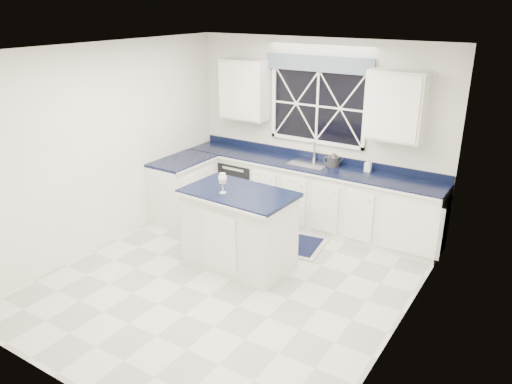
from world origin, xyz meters
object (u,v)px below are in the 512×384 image
Objects in this scene: dishwasher at (245,184)px; faucet at (314,151)px; island at (239,229)px; wine_glass at (223,179)px; soap_bottle at (368,165)px; kettle at (333,160)px.

dishwasher is 1.31m from faucet.
dishwasher is 0.59× the size of island.
wine_glass is 1.31× the size of soap_bottle.
wine_glass is (-0.25, -1.94, 0.08)m from faucet.
island is at bearing 46.68° from wine_glass.
faucet is 1.22× the size of wine_glass.
dishwasher is 4.31× the size of soap_bottle.
soap_bottle is at bearing 63.32° from island.
dishwasher is 2.72× the size of faucet.
soap_bottle is at bearing 4.45° from dishwasher.
soap_bottle is (1.11, 1.89, -0.14)m from wine_glass.
faucet is at bearing 82.57° from wine_glass.
faucet is 1.59× the size of soap_bottle.
kettle is 1.18× the size of wine_glass.
island is 2.08m from soap_bottle.
faucet is at bearing 156.37° from kettle.
soap_bottle is (0.50, 0.05, -0.00)m from kettle.
wine_glass is (0.85, -1.74, 0.77)m from dishwasher.
faucet is 1.03× the size of kettle.
dishwasher is at bearing -175.55° from soap_bottle.
faucet is (1.10, 0.19, 0.69)m from dishwasher.
soap_bottle is at bearing 59.56° from wine_glass.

